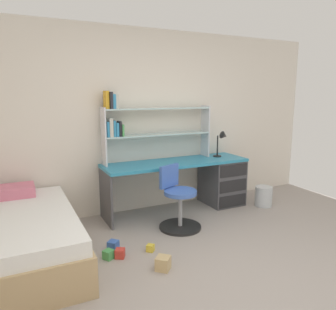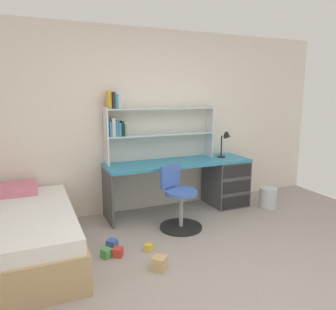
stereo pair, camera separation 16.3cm
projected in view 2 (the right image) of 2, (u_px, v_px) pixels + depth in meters
name	position (u px, v px, depth m)	size (l,w,h in m)	color
ground_plane	(251.00, 301.00, 2.61)	(5.72, 5.77, 0.02)	#9E938C
room_shell	(70.00, 135.00, 2.98)	(5.72, 5.77, 2.51)	silver
desk	(213.00, 179.00, 4.74)	(2.06, 0.59, 0.72)	teal
bookshelf_hutch	(145.00, 122.00, 4.36)	(1.56, 0.22, 0.96)	silver
desk_lamp	(227.00, 140.00, 4.73)	(0.20, 0.17, 0.38)	black
swivel_chair	(179.00, 204.00, 3.96)	(0.52, 0.52, 0.77)	black
bed_platform	(15.00, 236.00, 3.20)	(1.18, 1.81, 0.61)	tan
waste_bin	(268.00, 198.00, 4.71)	(0.25, 0.25, 0.29)	silver
toy_block_blue_0	(112.00, 244.00, 3.46)	(0.10, 0.10, 0.10)	#3860B7
toy_block_red_1	(118.00, 252.00, 3.29)	(0.09, 0.09, 0.09)	red
toy_block_green_2	(107.00, 253.00, 3.27)	(0.09, 0.09, 0.09)	#479E51
toy_block_natural_3	(159.00, 263.00, 3.04)	(0.13, 0.13, 0.13)	tan
toy_block_yellow_4	(149.00, 248.00, 3.41)	(0.07, 0.07, 0.07)	gold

